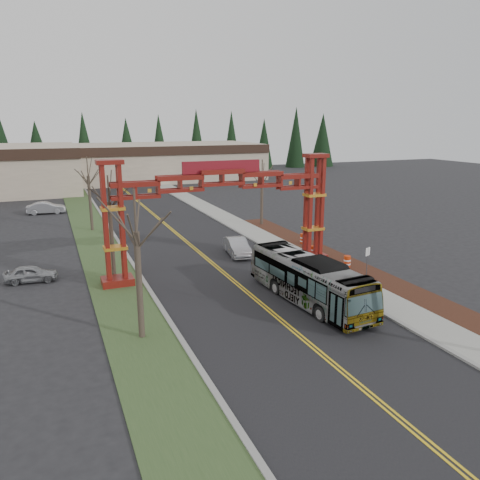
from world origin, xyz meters
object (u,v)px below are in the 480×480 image
barrel_mid (313,251)px  barrel_north (303,239)px  retail_building_east (163,161)px  bare_tree_median_near (136,233)px  transit_bus (309,280)px  bare_tree_right_far (262,179)px  bare_tree_median_far (88,177)px  bare_tree_median_mid (109,203)px  silver_sedan (237,247)px  parked_car_near_a (31,274)px  parked_car_far_a (46,208)px  gateway_arch (222,196)px  street_sign (368,256)px  barrel_south (347,262)px

barrel_mid → barrel_north: (1.21, 3.84, 0.06)m
retail_building_east → bare_tree_median_near: (-18.00, -70.97, 2.34)m
transit_bus → bare_tree_right_far: bare_tree_right_far is taller
bare_tree_median_near → bare_tree_median_far: bearing=90.0°
transit_bus → bare_tree_right_far: size_ratio=1.49×
retail_building_east → barrel_mid: (-1.22, -60.84, -3.04)m
bare_tree_median_mid → bare_tree_right_far: size_ratio=1.05×
silver_sedan → bare_tree_median_near: bearing=-122.5°
parked_car_near_a → bare_tree_right_far: size_ratio=0.50×
transit_bus → parked_car_far_a: 41.65m
barrel_mid → bare_tree_median_far: bearing=133.7°
retail_building_east → bare_tree_median_far: bare_tree_median_far is taller
bare_tree_median_far → barrel_north: 23.24m
gateway_arch → retail_building_east: 62.80m
bare_tree_median_mid → barrel_north: bearing=10.2°
retail_building_east → street_sign: 67.14m
parked_car_near_a → barrel_north: parked_car_near_a is taller
street_sign → bare_tree_median_near: bearing=-167.7°
street_sign → bare_tree_median_mid: bearing=158.7°
bare_tree_median_far → retail_building_east: bearing=67.4°
bare_tree_median_far → barrel_south: 28.26m
transit_bus → street_sign: transit_bus is taller
parked_car_far_a → bare_tree_median_far: bearing=-155.6°
bare_tree_median_far → parked_car_near_a: bearing=-110.2°
bare_tree_median_mid → street_sign: size_ratio=3.39×
gateway_arch → bare_tree_median_far: (-8.00, 18.69, -0.18)m
bare_tree_median_near → barrel_mid: bare_tree_median_near is taller
parked_car_near_a → retail_building_east: bearing=-15.8°
retail_building_east → barrel_mid: bearing=-91.1°
retail_building_east → parked_car_near_a: size_ratio=10.39×
bare_tree_right_far → street_sign: 19.82m
retail_building_east → gateway_arch: bearing=-99.2°
silver_sedan → parked_car_far_a: parked_car_far_a is taller
transit_bus → bare_tree_median_far: 29.10m
street_sign → barrel_south: 2.58m
bare_tree_median_far → barrel_south: (17.53, -21.53, -5.29)m
bare_tree_median_far → barrel_north: bare_tree_median_far is taller
bare_tree_median_mid → barrel_north: 19.00m
silver_sedan → parked_car_near_a: silver_sedan is taller
barrel_mid → parked_car_near_a: bearing=174.8°
gateway_arch → parked_car_far_a: (-12.46, 30.76, -5.22)m
barrel_mid → retail_building_east: bearing=88.9°
gateway_arch → barrel_south: bearing=-16.6°
silver_sedan → barrel_north: 7.22m
parked_car_far_a → street_sign: bearing=-144.2°
parked_car_far_a → bare_tree_median_mid: (4.46, -29.05, 4.96)m
parked_car_near_a → parked_car_far_a: parked_car_far_a is taller
parked_car_far_a → bare_tree_median_near: bearing=-169.4°
silver_sedan → street_sign: bearing=-46.0°
bare_tree_median_mid → retail_building_east: bearing=73.4°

